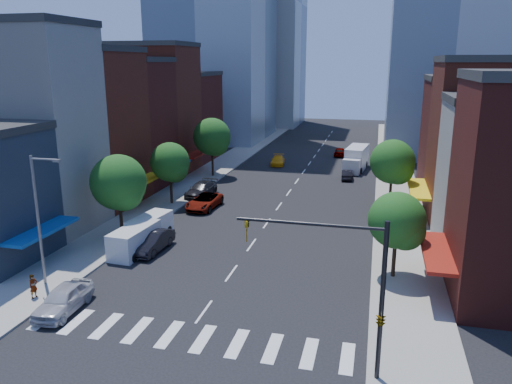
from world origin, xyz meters
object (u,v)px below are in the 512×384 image
(parked_car_front, at_px, (63,299))
(traffic_car_oncoming, at_px, (347,174))
(taxi, at_px, (278,160))
(box_truck, at_px, (356,159))
(cargo_van_near, at_px, (134,241))
(parked_car_third, at_px, (204,201))
(parked_car_second, at_px, (152,242))
(cargo_van_far, at_px, (149,228))
(parked_car_rear, at_px, (201,190))
(pedestrian_near, at_px, (33,286))
(pedestrian_far, at_px, (126,232))
(traffic_car_far, at_px, (340,152))

(parked_car_front, height_order, traffic_car_oncoming, parked_car_front)
(taxi, relative_size, box_truck, 0.56)
(cargo_van_near, xyz_separation_m, taxi, (4.26, 37.84, -0.41))
(parked_car_front, bearing_deg, box_truck, 69.28)
(traffic_car_oncoming, height_order, box_truck, box_truck)
(parked_car_front, bearing_deg, parked_car_third, 85.20)
(parked_car_second, height_order, traffic_car_oncoming, parked_car_second)
(cargo_van_near, xyz_separation_m, cargo_van_far, (-0.32, 3.49, -0.07))
(parked_car_rear, distance_m, pedestrian_near, 27.03)
(parked_car_front, height_order, parked_car_third, parked_car_front)
(parked_car_rear, distance_m, cargo_van_far, 14.49)
(box_truck, bearing_deg, parked_car_front, -101.30)
(parked_car_second, xyz_separation_m, box_truck, (14.56, 36.27, 0.73))
(parked_car_front, xyz_separation_m, parked_car_third, (0.97, 23.31, -0.05))
(parked_car_second, height_order, cargo_van_far, cargo_van_far)
(parked_car_second, distance_m, box_truck, 39.09)
(pedestrian_near, bearing_deg, cargo_van_near, -4.75)
(box_truck, bearing_deg, pedestrian_far, -109.66)
(taxi, bearing_deg, parked_car_second, -101.80)
(traffic_car_oncoming, xyz_separation_m, pedestrian_far, (-16.74, -28.73, 0.35))
(traffic_car_far, distance_m, pedestrian_near, 58.31)
(cargo_van_near, bearing_deg, pedestrian_near, -101.56)
(parked_car_third, distance_m, box_truck, 27.78)
(parked_car_second, bearing_deg, taxi, 87.71)
(parked_car_rear, relative_size, box_truck, 0.67)
(traffic_car_oncoming, bearing_deg, traffic_car_far, -85.22)
(traffic_car_far, bearing_deg, cargo_van_far, 72.89)
(parked_car_second, distance_m, cargo_van_near, 1.51)
(taxi, height_order, pedestrian_near, pedestrian_near)
(taxi, distance_m, pedestrian_near, 47.32)
(cargo_van_near, height_order, traffic_car_far, cargo_van_near)
(cargo_van_far, bearing_deg, traffic_car_far, 80.82)
(cargo_van_near, xyz_separation_m, traffic_car_far, (12.75, 47.29, -0.36))
(traffic_car_far, relative_size, pedestrian_near, 2.66)
(cargo_van_far, height_order, box_truck, box_truck)
(parked_car_second, height_order, parked_car_rear, parked_car_second)
(cargo_van_far, bearing_deg, taxi, 89.84)
(parked_car_rear, bearing_deg, pedestrian_near, -89.04)
(parked_car_second, relative_size, taxi, 1.06)
(pedestrian_far, bearing_deg, pedestrian_near, 25.41)
(parked_car_front, xyz_separation_m, traffic_car_oncoming, (14.71, 40.70, -0.18))
(traffic_car_oncoming, bearing_deg, cargo_van_far, 57.70)
(parked_car_second, distance_m, parked_car_third, 12.62)
(pedestrian_near, bearing_deg, parked_car_front, -97.10)
(parked_car_second, bearing_deg, traffic_car_far, 78.46)
(parked_car_third, bearing_deg, taxi, 86.43)
(traffic_car_oncoming, relative_size, pedestrian_far, 2.32)
(parked_car_front, distance_m, traffic_car_far, 58.54)
(parked_car_second, height_order, traffic_car_far, parked_car_second)
(parked_car_second, bearing_deg, pedestrian_near, -108.86)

